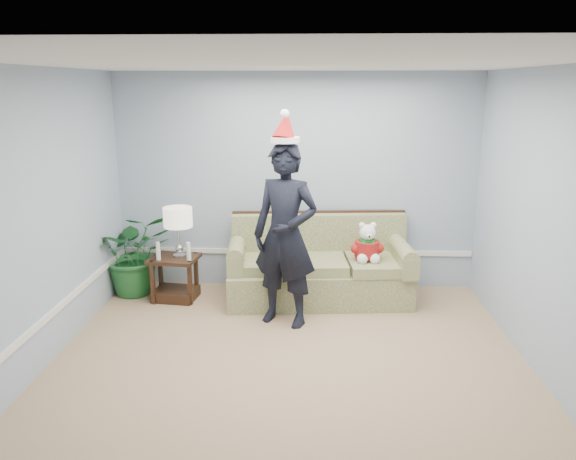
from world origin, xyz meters
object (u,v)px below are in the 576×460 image
(houseplant, at_px, (135,253))
(teddy_bear, at_px, (367,247))
(man, at_px, (285,235))
(sofa, at_px, (319,270))
(table_lamp, at_px, (178,219))
(side_table, at_px, (175,283))

(houseplant, xyz_separation_m, teddy_bear, (2.83, -0.22, 0.18))
(houseplant, height_order, man, man)
(man, xyz_separation_m, teddy_bear, (0.93, 0.60, -0.29))
(sofa, distance_m, teddy_bear, 0.67)
(teddy_bear, bearing_deg, table_lamp, 173.73)
(side_table, bearing_deg, sofa, 3.98)
(side_table, distance_m, houseplant, 0.64)
(side_table, bearing_deg, table_lamp, 1.14)
(side_table, bearing_deg, teddy_bear, -0.76)
(side_table, relative_size, teddy_bear, 1.30)
(side_table, xyz_separation_m, houseplant, (-0.53, 0.19, 0.31))
(table_lamp, bearing_deg, sofa, 4.10)
(sofa, distance_m, houseplant, 2.28)
(side_table, distance_m, man, 1.70)
(table_lamp, distance_m, houseplant, 0.79)
(side_table, relative_size, houseplant, 0.59)
(man, bearing_deg, sofa, 85.69)
(man, relative_size, teddy_bear, 4.22)
(sofa, distance_m, table_lamp, 1.79)
(houseplant, bearing_deg, side_table, -19.45)
(houseplant, bearing_deg, teddy_bear, -4.39)
(sofa, bearing_deg, houseplant, 173.74)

